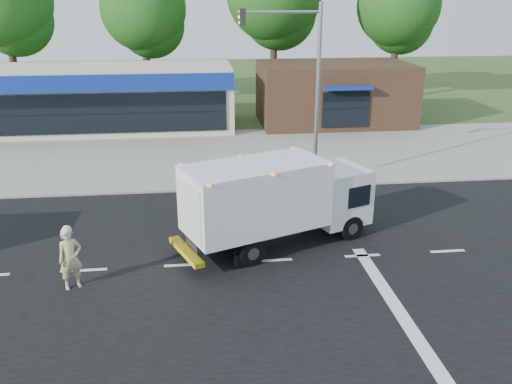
% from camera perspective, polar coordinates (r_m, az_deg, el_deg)
% --- Properties ---
extents(ground, '(120.00, 120.00, 0.00)m').
position_cam_1_polar(ground, '(18.04, 1.92, -7.24)').
color(ground, '#385123').
rests_on(ground, ground).
extents(road_asphalt, '(60.00, 14.00, 0.02)m').
position_cam_1_polar(road_asphalt, '(18.03, 1.92, -7.23)').
color(road_asphalt, black).
rests_on(road_asphalt, ground).
extents(sidewalk, '(60.00, 2.40, 0.12)m').
position_cam_1_polar(sidewalk, '(25.53, -0.74, 1.29)').
color(sidewalk, gray).
rests_on(sidewalk, ground).
extents(parking_apron, '(60.00, 9.00, 0.02)m').
position_cam_1_polar(parking_apron, '(31.07, -1.83, 4.62)').
color(parking_apron, gray).
rests_on(parking_apron, ground).
extents(lane_markings, '(55.20, 7.00, 0.01)m').
position_cam_1_polar(lane_markings, '(17.10, 7.13, -8.96)').
color(lane_markings, silver).
rests_on(lane_markings, road_asphalt).
extents(ems_box_truck, '(7.27, 4.61, 3.09)m').
position_cam_1_polar(ems_box_truck, '(18.42, 2.04, -0.57)').
color(ems_box_truck, black).
rests_on(ems_box_truck, ground).
extents(emergency_worker, '(0.83, 0.73, 2.02)m').
position_cam_1_polar(emergency_worker, '(16.95, -18.96, -6.57)').
color(emergency_worker, tan).
rests_on(emergency_worker, ground).
extents(retail_strip_mall, '(18.00, 6.20, 4.00)m').
position_cam_1_polar(retail_strip_mall, '(36.91, -16.92, 9.43)').
color(retail_strip_mall, beige).
rests_on(retail_strip_mall, ground).
extents(brown_storefront, '(10.00, 6.70, 4.00)m').
position_cam_1_polar(brown_storefront, '(37.57, 8.23, 10.24)').
color(brown_storefront, '#382316').
rests_on(brown_storefront, ground).
extents(traffic_signal_pole, '(3.51, 0.25, 8.00)m').
position_cam_1_polar(traffic_signal_pole, '(24.16, 5.04, 12.01)').
color(traffic_signal_pole, gray).
rests_on(traffic_signal_pole, ground).
extents(background_trees, '(36.77, 7.39, 12.10)m').
position_cam_1_polar(background_trees, '(44.05, -4.72, 18.82)').
color(background_trees, '#332114').
rests_on(background_trees, ground).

